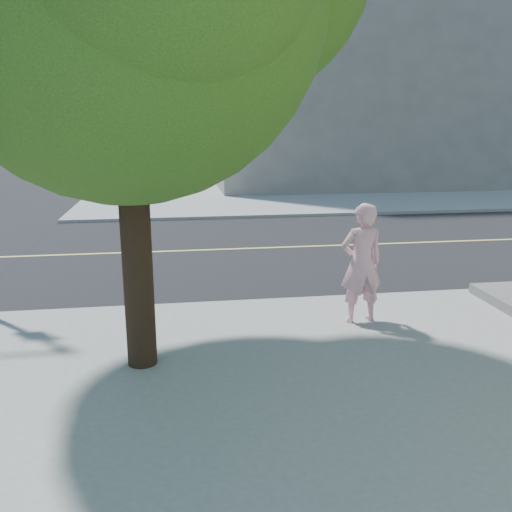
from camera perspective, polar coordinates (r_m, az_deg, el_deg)
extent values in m
plane|color=black|center=(10.34, -24.36, -5.96)|extent=(140.00, 140.00, 0.00)
cube|color=black|center=(14.53, -19.75, 0.09)|extent=(140.00, 9.00, 0.01)
cube|color=gray|center=(32.79, 10.48, 8.20)|extent=(29.00, 25.00, 0.12)
cube|color=slate|center=(33.48, 11.62, 20.39)|extent=(18.00, 16.00, 14.00)
imported|color=#EFA9B3|center=(8.81, 11.08, -0.78)|extent=(0.76, 0.54, 1.96)
cylinder|color=black|center=(7.05, -12.69, 3.66)|extent=(0.39, 0.39, 3.94)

